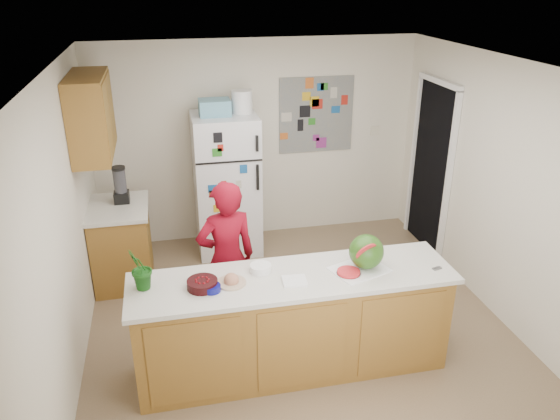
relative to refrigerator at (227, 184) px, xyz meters
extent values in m
cube|color=brown|center=(0.45, -1.88, -0.86)|extent=(4.00, 4.50, 0.02)
cube|color=beige|center=(0.45, 0.38, 0.40)|extent=(4.00, 0.02, 2.50)
cube|color=beige|center=(-1.56, -1.88, 0.40)|extent=(0.02, 4.50, 2.50)
cube|color=beige|center=(2.46, -1.88, 0.40)|extent=(0.02, 4.50, 2.50)
cube|color=white|center=(0.45, -1.88, 1.66)|extent=(4.00, 4.50, 0.02)
cube|color=black|center=(2.44, -0.43, 0.17)|extent=(0.03, 0.85, 2.04)
cube|color=brown|center=(0.25, -2.38, -0.41)|extent=(2.60, 0.62, 0.88)
cube|color=silver|center=(0.25, -2.38, 0.05)|extent=(2.68, 0.70, 0.04)
cube|color=brown|center=(-1.24, -0.53, -0.42)|extent=(0.60, 0.80, 0.86)
cube|color=silver|center=(-1.24, -0.53, 0.03)|extent=(0.64, 0.84, 0.04)
cube|color=brown|center=(-1.37, -0.58, 1.05)|extent=(0.35, 1.00, 0.80)
cube|color=silver|center=(0.00, 0.00, 0.00)|extent=(0.75, 0.70, 1.70)
cube|color=#5999B2|center=(-0.10, 0.00, 0.94)|extent=(0.35, 0.28, 0.18)
cube|color=slate|center=(1.20, 0.36, 0.70)|extent=(0.95, 0.01, 0.95)
imported|color=maroon|center=(-0.22, -1.69, -0.08)|extent=(0.61, 0.46, 1.53)
cylinder|color=black|center=(-1.19, -0.42, 0.24)|extent=(0.13, 0.13, 0.38)
cube|color=silver|center=(0.81, -2.40, 0.08)|extent=(0.53, 0.46, 0.01)
sphere|color=#255313|center=(0.87, -2.38, 0.23)|extent=(0.29, 0.29, 0.29)
cylinder|color=red|center=(0.70, -2.45, 0.09)|extent=(0.19, 0.19, 0.02)
cylinder|color=black|center=(-0.49, -2.40, 0.11)|extent=(0.30, 0.30, 0.07)
cylinder|color=silver|center=(0.00, -2.25, 0.10)|extent=(0.23, 0.23, 0.06)
cylinder|color=#0B0C60|center=(-0.42, -2.46, 0.10)|extent=(0.18, 0.18, 0.05)
cylinder|color=#B6AC8A|center=(-0.26, -2.39, 0.08)|extent=(0.25, 0.25, 0.02)
cube|color=white|center=(0.24, -2.47, 0.08)|extent=(0.21, 0.19, 0.02)
cube|color=slate|center=(1.45, -2.52, 0.08)|extent=(0.09, 0.05, 0.01)
imported|color=#0A3B0D|center=(-0.95, -2.33, 0.25)|extent=(0.22, 0.24, 0.36)
camera|label=1|loc=(-0.68, -6.12, 2.35)|focal=35.00mm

